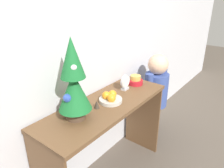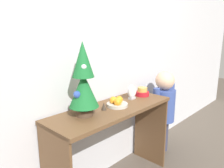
{
  "view_description": "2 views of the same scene",
  "coord_description": "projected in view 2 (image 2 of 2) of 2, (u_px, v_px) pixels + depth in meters",
  "views": [
    {
      "loc": [
        -1.15,
        -0.74,
        1.58
      ],
      "look_at": [
        0.05,
        0.19,
        0.92
      ],
      "focal_mm": 35.0,
      "sensor_mm": 36.0,
      "label": 1
    },
    {
      "loc": [
        -1.29,
        -0.98,
        1.38
      ],
      "look_at": [
        -0.03,
        0.19,
        0.98
      ],
      "focal_mm": 35.0,
      "sensor_mm": 36.0,
      "label": 2
    }
  ],
  "objects": [
    {
      "name": "fruit_bowl",
      "position": [
        117.0,
        103.0,
        1.87
      ],
      "size": [
        0.18,
        0.18,
        0.08
      ],
      "color": "#B7B2A8",
      "rests_on": "console_table"
    },
    {
      "name": "child_figure",
      "position": [
        164.0,
        104.0,
        2.48
      ],
      "size": [
        0.39,
        0.25,
        0.98
      ],
      "color": "#38384C",
      "rests_on": "ground_plane"
    },
    {
      "name": "singing_bowl",
      "position": [
        142.0,
        92.0,
        2.19
      ],
      "size": [
        0.14,
        0.14,
        0.09
      ],
      "color": "#AD1923",
      "rests_on": "console_table"
    },
    {
      "name": "mini_tree",
      "position": [
        83.0,
        81.0,
        1.6
      ],
      "size": [
        0.22,
        0.22,
        0.56
      ],
      "color": "#4C3828",
      "rests_on": "console_table"
    },
    {
      "name": "desk_clock",
      "position": [
        132.0,
        92.0,
        2.07
      ],
      "size": [
        0.12,
        0.04,
        0.14
      ],
      "color": "#B2B2B7",
      "rests_on": "console_table"
    },
    {
      "name": "console_table",
      "position": [
        113.0,
        127.0,
        1.89
      ],
      "size": [
        1.19,
        0.42,
        0.77
      ],
      "color": "brown",
      "rests_on": "ground_plane"
    },
    {
      "name": "back_wall",
      "position": [
        92.0,
        49.0,
        1.91
      ],
      "size": [
        7.0,
        0.05,
        2.5
      ],
      "primitive_type": "cube",
      "color": "silver",
      "rests_on": "ground_plane"
    },
    {
      "name": "figurine",
      "position": [
        104.0,
        106.0,
        1.78
      ],
      "size": [
        0.04,
        0.04,
        0.06
      ],
      "color": "#382D23",
      "rests_on": "console_table"
    }
  ]
}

